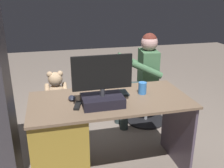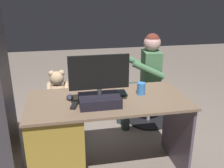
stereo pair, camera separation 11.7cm
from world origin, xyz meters
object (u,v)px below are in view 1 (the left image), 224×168
desk (70,140)px  visitor_chair (146,102)px  tv_remote (78,105)px  keyboard (104,95)px  monitor (102,90)px  teddy_bear (56,88)px  person (142,71)px  computer_mouse (72,98)px  office_chair_teddy (58,118)px  cup (142,88)px

desk → visitor_chair: (-1.05, -0.86, -0.12)m
tv_remote → keyboard: bearing=-131.2°
monitor → tv_remote: 0.23m
visitor_chair → teddy_bear: bearing=7.3°
desk → person: (-0.97, -0.85, 0.29)m
monitor → tv_remote: (0.20, -0.02, -0.12)m
desk → teddy_bear: size_ratio=3.89×
desk → visitor_chair: 1.36m
desk → monitor: 0.56m
teddy_bear → desk: bearing=95.9°
desk → person: size_ratio=1.19×
computer_mouse → teddy_bear: bearing=-80.0°
desk → teddy_bear: teddy_bear is taller
teddy_bear → office_chair_teddy: bearing=90.0°
desk → cup: bearing=-175.6°
monitor → visitor_chair: 1.37m
computer_mouse → person: person is taller
cup → office_chair_teddy: bearing=-41.2°
office_chair_teddy → computer_mouse: bearing=100.2°
tv_remote → visitor_chair: tv_remote is taller
computer_mouse → visitor_chair: (-1.01, -0.80, -0.49)m
keyboard → visitor_chair: bearing=-132.8°
cup → person: bearing=-110.6°
tv_remote → person: (-0.90, -0.93, -0.06)m
desk → visitor_chair: desk is taller
cup → person: size_ratio=0.09×
computer_mouse → office_chair_teddy: (0.12, -0.64, -0.50)m
office_chair_teddy → teddy_bear: bearing=-90.0°
monitor → visitor_chair: bearing=-128.8°
keyboard → office_chair_teddy: bearing=-56.9°
desk → office_chair_teddy: (0.07, -0.70, -0.13)m
keyboard → computer_mouse: bearing=5.2°
cup → visitor_chair: (-0.38, -0.81, -0.52)m
desk → person: 1.32m
person → office_chair_teddy: bearing=7.9°
monitor → teddy_bear: size_ratio=1.35×
computer_mouse → person: bearing=-139.6°
computer_mouse → cup: cup is taller
person → computer_mouse: bearing=40.4°
cup → monitor: bearing=21.2°
office_chair_teddy → monitor: bearing=113.3°
desk → tv_remote: size_ratio=9.11×
keyboard → person: bearing=-130.0°
computer_mouse → person: size_ratio=0.08×
cup → tv_remote: size_ratio=0.71×
visitor_chair → tv_remote: bearing=44.0°
office_chair_teddy → visitor_chair: size_ratio=1.09×
keyboard → teddy_bear: teddy_bear is taller
teddy_bear → person: person is taller
computer_mouse → teddy_bear: size_ratio=0.27×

